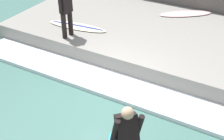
# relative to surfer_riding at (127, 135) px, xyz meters

# --- Properties ---
(ground_plane) EXTENTS (28.00, 28.00, 0.00)m
(ground_plane) POSITION_rel_surfer_riding_xyz_m (1.50, 1.36, -0.84)
(ground_plane) COLOR #426B60
(concrete_ledge) EXTENTS (4.40, 9.38, 0.53)m
(concrete_ledge) POSITION_rel_surfer_riding_xyz_m (4.84, 1.36, -0.57)
(concrete_ledge) COLOR gray
(concrete_ledge) RESTS_ON ground_plane
(wave_foam_crest) EXTENTS (1.02, 8.91, 0.11)m
(wave_foam_crest) POSITION_rel_surfer_riding_xyz_m (2.13, 1.36, -0.78)
(wave_foam_crest) COLOR silver
(wave_foam_crest) RESTS_ON ground_plane
(surfer_riding) EXTENTS (0.57, 0.57, 1.40)m
(surfer_riding) POSITION_rel_surfer_riding_xyz_m (0.00, 0.00, 0.00)
(surfer_riding) COLOR black
(surfer_riding) RESTS_ON surfboard_riding
(surfer_waiting_near) EXTENTS (0.51, 0.26, 1.51)m
(surfer_waiting_near) POSITION_rel_surfer_riding_xyz_m (3.09, 3.55, 0.54)
(surfer_waiting_near) COLOR black
(surfer_waiting_near) RESTS_ON concrete_ledge
(surfboard_waiting_near) EXTENTS (0.70, 2.03, 0.07)m
(surfboard_waiting_near) POSITION_rel_surfer_riding_xyz_m (3.74, 3.66, -0.28)
(surfboard_waiting_near) COLOR beige
(surfboard_waiting_near) RESTS_ON concrete_ledge
(surfboard_spare) EXTENTS (1.51, 1.79, 0.06)m
(surfboard_spare) POSITION_rel_surfer_riding_xyz_m (6.40, 0.98, -0.28)
(surfboard_spare) COLOR beige
(surfboard_spare) RESTS_ON concrete_ledge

